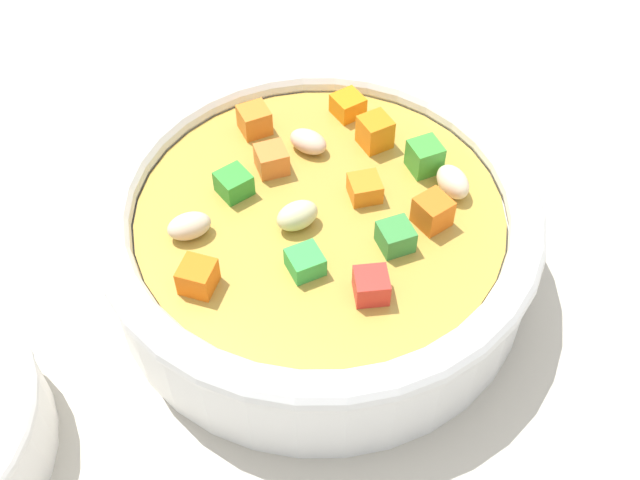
% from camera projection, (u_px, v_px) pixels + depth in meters
% --- Properties ---
extents(ground_plane, '(1.40, 1.40, 0.02)m').
position_uv_depth(ground_plane, '(320.00, 283.00, 0.42)').
color(ground_plane, '#BAB2A0').
extents(soup_bowl_main, '(0.21, 0.21, 0.06)m').
position_uv_depth(soup_bowl_main, '(320.00, 234.00, 0.39)').
color(soup_bowl_main, white).
rests_on(soup_bowl_main, ground_plane).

